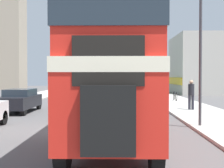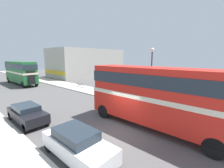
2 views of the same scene
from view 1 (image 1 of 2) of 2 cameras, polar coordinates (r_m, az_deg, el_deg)
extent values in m
plane|color=#565454|center=(12.87, -7.72, -8.30)|extent=(120.00, 120.00, 0.00)
cube|color=red|center=(11.02, 0.00, -2.61)|extent=(2.37, 9.84, 1.71)
cube|color=beige|center=(10.99, 0.00, 2.64)|extent=(2.39, 9.89, 0.31)
cube|color=red|center=(11.07, 0.00, 8.28)|extent=(2.32, 9.64, 1.86)
cube|color=#232D38|center=(11.08, 0.00, 8.76)|extent=(2.39, 9.74, 0.84)
cube|color=black|center=(6.03, -0.70, -6.75)|extent=(1.06, 0.20, 1.37)
cube|color=black|center=(6.12, -0.67, 4.23)|extent=(1.42, 0.12, 0.99)
cylinder|color=black|center=(7.26, -8.90, -11.31)|extent=(0.28, 1.14, 1.14)
cylinder|color=black|center=(7.21, 8.00, -11.39)|extent=(0.28, 1.14, 1.14)
cylinder|color=black|center=(15.02, -3.78, -4.71)|extent=(0.28, 1.14, 1.14)
cylinder|color=black|center=(15.00, 4.22, -4.72)|extent=(0.28, 1.14, 1.14)
cube|color=#1E602D|center=(38.01, 0.45, 0.19)|extent=(2.37, 10.24, 1.66)
cube|color=beige|center=(38.00, 0.45, 1.67)|extent=(2.39, 10.29, 0.30)
cube|color=#1E602D|center=(38.02, 0.45, 3.26)|extent=(2.32, 10.03, 1.81)
cube|color=#232D38|center=(38.02, 0.45, 3.40)|extent=(2.39, 10.13, 0.81)
cube|color=black|center=(32.79, 0.39, -0.14)|extent=(1.07, 0.20, 1.33)
cube|color=black|center=(32.93, 0.39, 1.82)|extent=(1.42, 0.12, 0.96)
cylinder|color=black|center=(33.85, -1.37, -1.31)|extent=(0.28, 1.14, 1.14)
cylinder|color=black|center=(33.84, 2.17, -1.31)|extent=(0.28, 1.14, 1.14)
cylinder|color=black|center=(42.14, -0.93, -0.78)|extent=(0.28, 1.14, 1.14)
cylinder|color=black|center=(42.13, 1.91, -0.78)|extent=(0.28, 1.14, 1.14)
cylinder|color=black|center=(14.84, -19.27, -5.83)|extent=(0.20, 0.64, 0.64)
cube|color=black|center=(19.71, -16.57, -3.11)|extent=(1.72, 4.25, 0.70)
cube|color=#232D38|center=(19.83, -16.43, -1.48)|extent=(1.51, 2.21, 0.41)
cylinder|color=black|center=(17.91, -15.85, -4.57)|extent=(0.20, 0.64, 0.64)
cylinder|color=black|center=(21.56, -17.15, -3.58)|extent=(0.20, 0.64, 0.64)
cylinder|color=black|center=(21.14, -13.23, -3.65)|extent=(0.20, 0.64, 0.64)
cylinder|color=#282833|center=(19.81, 13.98, -3.29)|extent=(0.17, 0.17, 0.88)
cylinder|color=#282833|center=(19.86, 14.55, -3.28)|extent=(0.17, 0.17, 0.88)
cylinder|color=black|center=(19.79, 14.28, -1.00)|extent=(0.37, 0.37, 0.70)
sphere|color=tan|center=(19.77, 14.29, 0.36)|extent=(0.24, 0.24, 0.24)
torus|color=black|center=(26.64, 11.67, -2.27)|extent=(0.05, 0.71, 0.71)
torus|color=black|center=(27.67, 11.26, -2.14)|extent=(0.05, 0.71, 0.71)
cylinder|color=black|center=(27.14, 11.46, -1.89)|extent=(0.04, 1.06, 0.34)
cylinder|color=black|center=(27.51, 11.32, -1.71)|extent=(0.04, 0.04, 0.43)
cylinder|color=#38383D|center=(13.50, 15.86, 4.34)|extent=(0.12, 0.12, 5.50)
cube|color=tan|center=(56.22, -18.26, 11.34)|extent=(4.63, 4.63, 23.90)
cube|color=gold|center=(40.50, 11.32, 0.57)|extent=(0.12, 9.11, 0.88)
camera|label=2|loc=(12.01, -56.89, 14.96)|focal=24.00mm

